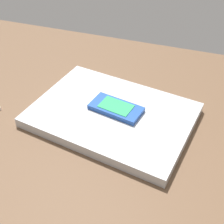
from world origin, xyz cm
name	(u,v)px	position (x,y,z in cm)	size (l,w,h in cm)	color
desk_surface	(120,129)	(0.00, 0.00, 1.50)	(120.00, 80.00, 3.00)	brown
laptop_closed	(112,115)	(-2.42, 1.32, 4.15)	(35.14, 24.94, 2.30)	#B7BABC
cell_phone_on_laptop	(116,108)	(-1.66, 1.91, 5.90)	(12.61, 7.93, 1.26)	#1E479E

